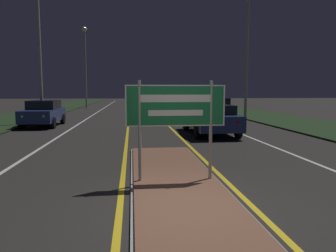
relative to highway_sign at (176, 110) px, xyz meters
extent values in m
plane|color=#282623|center=(0.00, -1.63, -1.63)|extent=(160.00, 160.00, 0.00)
cube|color=#999993|center=(0.00, 0.00, -1.61)|extent=(1.96, 8.23, 0.05)
cube|color=brown|center=(0.00, 0.00, -1.58)|extent=(1.84, 8.11, 0.10)
cube|color=#1E3319|center=(-9.50, 18.37, -1.59)|extent=(5.00, 100.00, 0.08)
cube|color=#1E3319|center=(9.50, 18.37, -1.59)|extent=(5.00, 100.00, 0.08)
cube|color=gold|center=(-1.17, 23.37, -1.63)|extent=(0.12, 70.00, 0.01)
cube|color=gold|center=(1.17, 23.37, -1.63)|extent=(0.12, 70.00, 0.01)
cube|color=silver|center=(-4.20, 23.37, -1.63)|extent=(0.12, 70.00, 0.01)
cube|color=silver|center=(4.20, 23.37, -1.63)|extent=(0.12, 70.00, 0.01)
cube|color=silver|center=(-7.20, 23.37, -1.63)|extent=(0.10, 70.00, 0.01)
cube|color=silver|center=(7.20, 23.37, -1.63)|extent=(0.10, 70.00, 0.01)
cylinder|color=#9E9E99|center=(-0.78, 0.00, -0.45)|extent=(0.07, 0.07, 2.17)
cylinder|color=#9E9E99|center=(0.78, 0.00, -0.45)|extent=(0.07, 0.07, 2.17)
cube|color=#19703D|center=(0.00, 0.00, 0.09)|extent=(2.16, 0.04, 0.89)
cube|color=white|center=(0.00, -0.02, 0.09)|extent=(2.16, 0.00, 0.89)
cube|color=#19703D|center=(0.00, -0.02, 0.09)|extent=(2.09, 0.01, 0.83)
cube|color=white|center=(0.00, -0.02, 0.25)|extent=(1.51, 0.01, 0.16)
cube|color=white|center=(0.00, -0.02, -0.06)|extent=(1.19, 0.01, 0.12)
cylinder|color=#9E9E99|center=(-6.35, 13.49, 3.15)|extent=(0.18, 0.18, 9.57)
cylinder|color=#9E9E99|center=(-6.21, 32.01, 2.77)|extent=(0.18, 0.18, 8.82)
sphere|color=#F9EAC6|center=(-6.21, 32.01, 7.36)|extent=(0.58, 0.58, 0.58)
cylinder|color=#9E9E99|center=(6.40, 13.61, 2.80)|extent=(0.18, 0.18, 8.86)
cube|color=navy|center=(2.74, 8.14, -0.98)|extent=(1.89, 4.69, 0.68)
cube|color=black|center=(2.74, 7.86, -0.44)|extent=(1.66, 2.44, 0.41)
sphere|color=red|center=(2.15, 5.82, -0.90)|extent=(0.14, 0.14, 0.14)
sphere|color=red|center=(3.32, 5.82, -0.90)|extent=(0.14, 0.14, 0.14)
cylinder|color=black|center=(1.83, 9.59, -1.32)|extent=(0.22, 0.63, 0.63)
cylinder|color=black|center=(3.64, 9.59, -1.32)|extent=(0.22, 0.63, 0.63)
cylinder|color=black|center=(1.83, 6.69, -1.32)|extent=(0.22, 0.63, 0.63)
cylinder|color=black|center=(3.64, 6.69, -1.32)|extent=(0.22, 0.63, 0.63)
cube|color=navy|center=(5.64, 18.09, -0.99)|extent=(1.72, 4.05, 0.62)
cube|color=black|center=(5.64, 17.85, -0.42)|extent=(1.51, 2.11, 0.52)
sphere|color=red|center=(5.10, 16.08, -0.91)|extent=(0.14, 0.14, 0.14)
sphere|color=red|center=(6.17, 16.08, -0.91)|extent=(0.14, 0.14, 0.14)
cylinder|color=black|center=(4.82, 19.35, -1.30)|extent=(0.22, 0.66, 0.66)
cylinder|color=black|center=(6.46, 19.35, -1.30)|extent=(0.22, 0.66, 0.66)
cylinder|color=black|center=(4.82, 16.83, -1.30)|extent=(0.22, 0.66, 0.66)
cylinder|color=black|center=(6.46, 16.83, -1.30)|extent=(0.22, 0.66, 0.66)
cube|color=navy|center=(-6.00, 12.40, -0.98)|extent=(1.71, 4.06, 0.67)
cube|color=black|center=(-6.00, 12.65, -0.40)|extent=(1.50, 2.11, 0.49)
sphere|color=white|center=(-6.53, 10.39, -0.90)|extent=(0.14, 0.14, 0.14)
sphere|color=white|center=(-5.47, 10.39, -0.90)|extent=(0.14, 0.14, 0.14)
cylinder|color=black|center=(-6.81, 11.15, -1.32)|extent=(0.22, 0.63, 0.63)
cylinder|color=black|center=(-5.19, 11.15, -1.32)|extent=(0.22, 0.63, 0.63)
cylinder|color=black|center=(-6.81, 13.66, -1.32)|extent=(0.22, 0.63, 0.63)
cylinder|color=black|center=(-5.19, 13.66, -1.32)|extent=(0.22, 0.63, 0.63)
camera|label=1|loc=(-0.93, -6.98, 0.42)|focal=35.00mm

